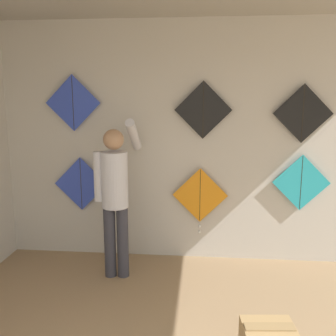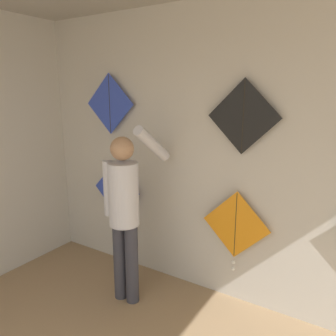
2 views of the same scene
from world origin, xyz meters
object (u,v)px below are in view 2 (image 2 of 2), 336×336
shopkeeper (125,206)px  kite_1 (235,227)px  kite_4 (243,117)px  kite_3 (110,104)px  kite_0 (117,190)px

shopkeeper → kite_1: 1.05m
kite_4 → kite_3: bearing=180.0°
shopkeeper → kite_3: kite_3 is taller
shopkeeper → kite_0: bearing=132.6°
kite_3 → kite_4: (1.51, 0.00, -0.08)m
kite_1 → shopkeeper: bearing=-150.3°
kite_0 → kite_3: kite_3 is taller
kite_1 → kite_4: size_ratio=1.21×
kite_1 → kite_3: bearing=180.0°
shopkeeper → kite_3: (-0.59, 0.51, 0.90)m
kite_1 → kite_4: kite_4 is taller
shopkeeper → kite_1: bearing=25.6°
shopkeeper → kite_0: size_ratio=2.64×
shopkeeper → kite_0: 0.75m
kite_0 → kite_4: size_ratio=1.00×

